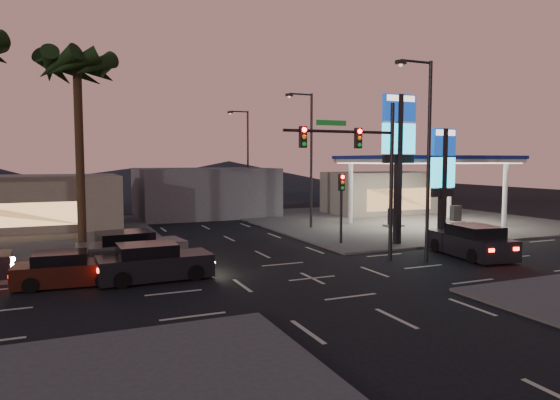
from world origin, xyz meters
name	(u,v)px	position (x,y,z in m)	size (l,w,h in m)	color
ground	(312,278)	(0.00, 0.00, 0.00)	(140.00, 140.00, 0.00)	black
corner_lot_ne	(394,220)	(16.00, 16.00, 0.06)	(24.00, 24.00, 0.12)	#47443F
gas_station	(427,161)	(16.00, 12.00, 5.08)	(12.20, 8.20, 5.47)	silver
convenience_store	(381,193)	(18.00, 21.00, 2.00)	(10.00, 6.00, 4.00)	#726B5B
pylon_sign_tall	(399,139)	(8.50, 5.50, 6.39)	(2.20, 0.35, 9.00)	black
pylon_sign_short	(443,168)	(11.00, 4.50, 4.66)	(1.60, 0.35, 7.00)	black
traffic_signal_mast	(362,158)	(3.76, 1.99, 5.23)	(6.10, 0.39, 8.00)	black
pedestal_signal	(341,197)	(5.50, 6.98, 2.92)	(0.32, 0.39, 4.30)	black
streetlight_near	(426,148)	(6.79, 1.00, 5.72)	(2.14, 0.25, 10.00)	black
streetlight_mid	(309,152)	(6.79, 14.00, 5.72)	(2.14, 0.25, 10.00)	black
streetlight_far	(246,154)	(6.79, 28.00, 5.72)	(2.14, 0.25, 10.00)	black
palm_a	(77,78)	(-9.00, 9.50, 9.43)	(4.41, 4.41, 10.86)	black
building_far_west	(3,203)	(-14.00, 22.00, 2.00)	(16.00, 8.00, 4.00)	#726B5B
building_far_mid	(204,192)	(2.00, 26.00, 2.20)	(12.00, 9.00, 4.40)	#4C4C51
hill_right	(229,176)	(15.00, 60.00, 2.50)	(50.00, 50.00, 5.00)	black
hill_center	(135,181)	(0.00, 60.00, 2.00)	(60.00, 60.00, 4.00)	black
car_lane_a_front	(153,263)	(-6.38, 2.45, 0.74)	(4.94, 2.23, 1.58)	black
car_lane_a_mid	(67,270)	(-9.78, 2.88, 0.65)	(4.38, 2.08, 1.39)	#34150E
car_lane_b_front	(131,249)	(-6.90, 6.01, 0.77)	(5.29, 2.68, 1.67)	#5C5C5F
suv_station	(471,242)	(9.99, 1.04, 0.80)	(2.83, 5.39, 1.72)	black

